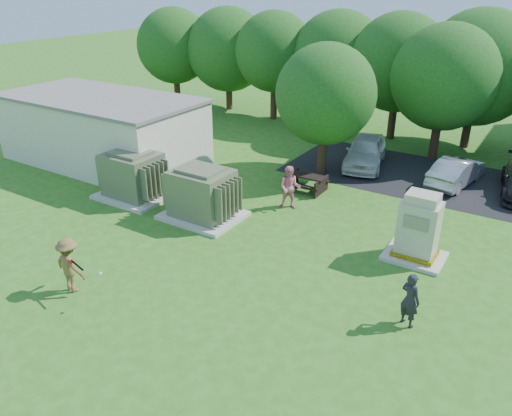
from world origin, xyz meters
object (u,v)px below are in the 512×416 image
Objects in this scene: transformer_right at (202,195)px; batter at (70,265)px; person_at_picnic at (290,188)px; car_silver_a at (456,171)px; generator_cabinet at (418,231)px; car_white at (365,151)px; transformer_left at (133,176)px; picnic_table at (306,181)px; person_by_generator at (410,300)px.

transformer_right is 1.72× the size of batter.
car_silver_a is at bearing 30.65° from person_at_picnic.
generator_cabinet is 1.31× the size of person_at_picnic.
car_white is (3.21, 9.02, -0.22)m from transformer_right.
transformer_left is 1.66× the size of person_at_picnic.
transformer_right is 11.70m from car_silver_a.
generator_cabinet is at bearing -135.80° from batter.
car_white is (3.44, 15.10, -0.12)m from batter.
picnic_table is at bearing 64.52° from transformer_right.
car_white is 1.16× the size of car_silver_a.
generator_cabinet is 3.75m from person_by_generator.
car_silver_a is at bearing -15.32° from car_white.
generator_cabinet is at bearing 6.56° from transformer_left.
batter is 15.49m from car_white.
transformer_right is 1.27× the size of generator_cabinet.
batter reaches higher than car_silver_a.
transformer_left is at bearing -58.25° from batter.
car_silver_a is at bearing 92.77° from generator_cabinet.
transformer_left reaches higher than car_white.
batter is 9.08m from person_at_picnic.
transformer_right is 1.86× the size of person_by_generator.
generator_cabinet reaches higher than car_silver_a.
person_at_picnic is 0.47× the size of car_silver_a.
transformer_right is 1.66× the size of person_at_picnic.
transformer_right is 6.09m from batter.
batter is at bearing 72.26° from car_silver_a.
picnic_table is 9.58m from person_by_generator.
generator_cabinet reaches higher than car_white.
batter is 0.40× the size of car_white.
car_white is at bearing 52.53° from transformer_left.
transformer_left is 1.27× the size of generator_cabinet.
car_white is at bearing 121.86° from generator_cabinet.
batter is at bearing -127.29° from person_at_picnic.
transformer_left reaches higher than car_silver_a.
car_white is at bearing 8.09° from car_silver_a.
batter is at bearing -116.31° from car_white.
transformer_left is 0.79× the size of car_silver_a.
transformer_right is at bearing 59.30° from car_silver_a.
transformer_left reaches higher than picnic_table.
transformer_left is at bearing 180.00° from transformer_right.
generator_cabinet reaches higher than picnic_table.
car_white is at bearing -39.82° from person_by_generator.
generator_cabinet is 5.66m from person_at_picnic.
picnic_table is (5.89, 4.59, -0.51)m from transformer_left.
transformer_left is 1.00× the size of transformer_right.
transformer_left is 6.69m from person_at_picnic.
batter is at bearing -102.76° from picnic_table.
picnic_table is at bearing -100.71° from batter.
person_at_picnic is 8.13m from car_silver_a.
transformer_left is 7.49m from picnic_table.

